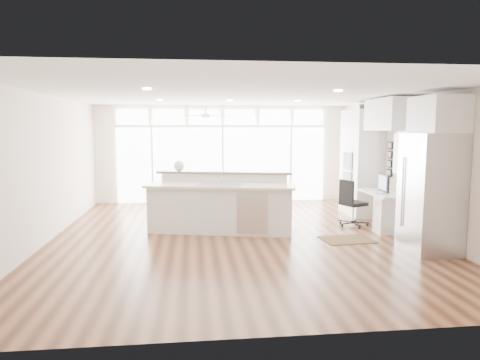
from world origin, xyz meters
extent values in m
cube|color=#492816|center=(0.00, 0.00, -0.01)|extent=(7.00, 8.00, 0.02)
cube|color=white|center=(0.00, 0.00, 2.70)|extent=(7.00, 8.00, 0.02)
cube|color=silver|center=(0.00, 4.00, 1.35)|extent=(7.00, 0.04, 2.70)
cube|color=silver|center=(0.00, -4.00, 1.35)|extent=(7.00, 0.04, 2.70)
cube|color=silver|center=(-3.50, 0.00, 1.35)|extent=(0.04, 8.00, 2.70)
cube|color=silver|center=(3.50, 0.00, 1.35)|extent=(0.04, 8.00, 2.70)
cube|color=white|center=(0.00, 3.94, 1.05)|extent=(5.80, 0.06, 2.08)
cube|color=white|center=(0.00, 3.94, 2.38)|extent=(5.90, 0.06, 0.40)
cube|color=white|center=(3.46, 0.30, 1.55)|extent=(0.04, 0.85, 0.85)
cube|color=white|center=(-0.50, 2.80, 2.48)|extent=(1.16, 1.16, 0.32)
cube|color=silver|center=(0.00, 0.20, 2.68)|extent=(3.40, 3.00, 0.02)
cube|color=white|center=(3.17, 1.80, 1.25)|extent=(0.64, 1.20, 2.50)
cube|color=white|center=(3.13, 0.30, 0.38)|extent=(0.72, 1.30, 0.76)
cube|color=white|center=(3.17, 0.30, 2.35)|extent=(0.64, 1.30, 0.64)
cube|color=#B7B7BC|center=(3.11, -1.35, 1.00)|extent=(0.76, 0.90, 2.00)
cube|color=white|center=(3.17, -1.35, 2.30)|extent=(0.64, 0.90, 0.60)
cube|color=black|center=(3.46, 0.92, 1.40)|extent=(0.06, 0.22, 0.80)
cube|color=white|center=(-0.29, 0.45, 0.59)|extent=(3.13, 1.75, 1.18)
cube|color=#362411|center=(2.01, -0.47, 0.01)|extent=(0.98, 0.75, 0.01)
cube|color=black|center=(2.55, 0.61, 0.49)|extent=(0.66, 0.64, 0.99)
sphere|color=silver|center=(-1.12, 1.05, 1.29)|extent=(0.25, 0.25, 0.22)
cube|color=black|center=(3.05, 0.30, 0.96)|extent=(0.11, 0.49, 0.41)
cube|color=silver|center=(2.88, 0.30, 0.77)|extent=(0.16, 0.36, 0.02)
imported|color=#2E6029|center=(3.17, 1.80, 2.62)|extent=(0.29, 0.32, 0.24)
camera|label=1|loc=(-0.84, -8.00, 2.09)|focal=32.00mm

